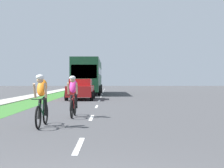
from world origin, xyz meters
TOP-DOWN VIEW (x-y plane):
  - ground_plane at (0.00, 20.00)m, footprint 120.00×120.00m
  - grass_verge at (-4.33, 20.00)m, footprint 2.05×70.00m
  - sidewalk_concrete at (-6.15, 20.00)m, footprint 1.59×70.00m
  - lane_markings_center at (0.00, 24.00)m, footprint 0.12×52.71m
  - cyclist_lead at (-1.38, 6.43)m, footprint 0.42×1.72m
  - cyclist_trailing at (-0.72, 9.00)m, footprint 0.42×1.72m
  - sedan_red at (-1.41, 20.23)m, footprint 1.98×4.30m
  - bus_dark_green at (-1.49, 29.97)m, footprint 2.78×11.60m

SIDE VIEW (x-z plane):
  - ground_plane at x=0.00m, z-range 0.00..0.00m
  - grass_verge at x=-4.33m, z-range 0.00..0.01m
  - lane_markings_center at x=0.00m, z-range 0.00..0.01m
  - sidewalk_concrete at x=-6.15m, z-range -0.05..0.06m
  - sedan_red at x=-1.41m, z-range 0.01..1.53m
  - cyclist_lead at x=-1.38m, z-range 0.02..1.60m
  - cyclist_trailing at x=-0.72m, z-range 0.02..1.60m
  - bus_dark_green at x=-1.49m, z-range 0.24..3.72m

